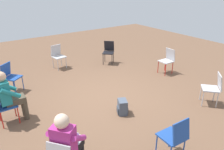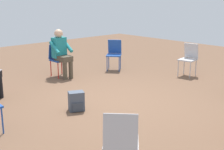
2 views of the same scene
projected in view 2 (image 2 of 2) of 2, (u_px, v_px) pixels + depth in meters
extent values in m
plane|color=brown|center=(113.00, 101.00, 6.33)|extent=(16.05, 16.05, 0.00)
cube|color=#B7B7BC|center=(121.00, 142.00, 3.60)|extent=(0.57, 0.57, 0.03)
cube|color=#B7B7BC|center=(120.00, 132.00, 3.36)|extent=(0.33, 0.34, 0.40)
cube|color=#1E4799|center=(114.00, 55.00, 8.79)|extent=(0.56, 0.56, 0.03)
cylinder|color=#1E4799|center=(119.00, 64.00, 8.66)|extent=(0.02, 0.02, 0.42)
cylinder|color=#1E4799|center=(107.00, 64.00, 8.71)|extent=(0.02, 0.02, 0.42)
cylinder|color=#1E4799|center=(120.00, 62.00, 8.99)|extent=(0.02, 0.02, 0.42)
cylinder|color=#1E4799|center=(109.00, 62.00, 9.03)|extent=(0.02, 0.02, 0.42)
cube|color=#1E4799|center=(115.00, 47.00, 8.92)|extent=(0.31, 0.35, 0.40)
cube|color=#B7B7BC|center=(188.00, 60.00, 8.16)|extent=(0.45, 0.45, 0.03)
cylinder|color=#B7B7BC|center=(190.00, 70.00, 7.99)|extent=(0.02, 0.02, 0.42)
cylinder|color=#B7B7BC|center=(178.00, 68.00, 8.20)|extent=(0.02, 0.02, 0.42)
cylinder|color=#B7B7BC|center=(196.00, 68.00, 8.24)|extent=(0.02, 0.02, 0.42)
cylinder|color=#B7B7BC|center=(184.00, 66.00, 8.45)|extent=(0.02, 0.02, 0.42)
cube|color=#B7B7BC|center=(191.00, 51.00, 8.25)|extent=(0.14, 0.39, 0.40)
cube|color=#1E4799|center=(60.00, 60.00, 8.11)|extent=(0.40, 0.40, 0.03)
cylinder|color=red|center=(69.00, 69.00, 8.16)|extent=(0.02, 0.02, 0.42)
cylinder|color=red|center=(58.00, 71.00, 7.94)|extent=(0.02, 0.02, 0.42)
cylinder|color=red|center=(62.00, 67.00, 8.40)|extent=(0.02, 0.02, 0.42)
cylinder|color=red|center=(51.00, 68.00, 8.18)|extent=(0.02, 0.02, 0.42)
cube|color=#1E4799|center=(55.00, 51.00, 8.20)|extent=(0.38, 0.09, 0.40)
cylinder|color=#1E4799|center=(2.00, 121.00, 4.78)|extent=(0.02, 0.02, 0.42)
cylinder|color=black|center=(0.00, 87.00, 6.46)|extent=(0.11, 0.11, 0.45)
cylinder|color=#4C4233|center=(71.00, 70.00, 7.98)|extent=(0.11, 0.11, 0.45)
cylinder|color=#4C4233|center=(65.00, 71.00, 7.86)|extent=(0.11, 0.11, 0.45)
cube|color=#4C4233|center=(64.00, 58.00, 7.96)|extent=(0.30, 0.42, 0.14)
cube|color=teal|center=(59.00, 47.00, 8.03)|extent=(0.34, 0.22, 0.52)
sphere|color=#DBAD89|center=(58.00, 34.00, 7.94)|extent=(0.22, 0.22, 0.22)
cylinder|color=teal|center=(68.00, 46.00, 8.09)|extent=(0.09, 0.40, 0.31)
cylinder|color=teal|center=(55.00, 48.00, 7.82)|extent=(0.09, 0.40, 0.31)
cube|color=#475160|center=(76.00, 101.00, 5.76)|extent=(0.34, 0.30, 0.36)
cube|color=#39414D|center=(76.00, 105.00, 5.78)|extent=(0.29, 0.31, 0.16)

